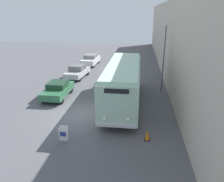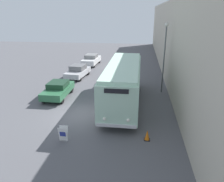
{
  "view_description": "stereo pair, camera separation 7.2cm",
  "coord_description": "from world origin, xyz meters",
  "px_view_note": "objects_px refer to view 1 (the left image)",
  "views": [
    {
      "loc": [
        4.1,
        -14.69,
        7.34
      ],
      "look_at": [
        2.24,
        -0.04,
        1.99
      ],
      "focal_mm": 35.0,
      "sensor_mm": 36.0,
      "label": 1
    },
    {
      "loc": [
        4.17,
        -14.68,
        7.34
      ],
      "look_at": [
        2.24,
        -0.04,
        1.99
      ],
      "focal_mm": 35.0,
      "sensor_mm": 36.0,
      "label": 2
    }
  ],
  "objects_px": {
    "parked_car_mid": "(78,71)",
    "traffic_cone": "(147,135)",
    "vintage_bus": "(123,81)",
    "sign_board": "(63,134)",
    "streetlamp": "(165,49)",
    "parked_car_near": "(58,89)",
    "parked_car_far": "(91,60)"
  },
  "relations": [
    {
      "from": "parked_car_mid",
      "to": "sign_board",
      "type": "bearing_deg",
      "value": -71.91
    },
    {
      "from": "parked_car_mid",
      "to": "parked_car_far",
      "type": "distance_m",
      "value": 6.58
    },
    {
      "from": "parked_car_near",
      "to": "parked_car_mid",
      "type": "xyz_separation_m",
      "value": [
        -0.01,
        6.55,
        -0.01
      ]
    },
    {
      "from": "parked_car_near",
      "to": "traffic_cone",
      "type": "height_order",
      "value": "parked_car_near"
    },
    {
      "from": "parked_car_mid",
      "to": "parked_car_far",
      "type": "height_order",
      "value": "parked_car_far"
    },
    {
      "from": "vintage_bus",
      "to": "sign_board",
      "type": "relative_size",
      "value": 11.18
    },
    {
      "from": "vintage_bus",
      "to": "parked_car_far",
      "type": "height_order",
      "value": "vintage_bus"
    },
    {
      "from": "vintage_bus",
      "to": "streetlamp",
      "type": "xyz_separation_m",
      "value": [
        3.49,
        3.19,
        2.26
      ]
    },
    {
      "from": "parked_car_far",
      "to": "traffic_cone",
      "type": "height_order",
      "value": "parked_car_far"
    },
    {
      "from": "parked_car_mid",
      "to": "parked_car_far",
      "type": "bearing_deg",
      "value": 94.7
    },
    {
      "from": "streetlamp",
      "to": "parked_car_near",
      "type": "height_order",
      "value": "streetlamp"
    },
    {
      "from": "vintage_bus",
      "to": "sign_board",
      "type": "distance_m",
      "value": 7.11
    },
    {
      "from": "vintage_bus",
      "to": "parked_car_near",
      "type": "relative_size",
      "value": 2.51
    },
    {
      "from": "parked_car_near",
      "to": "parked_car_mid",
      "type": "height_order",
      "value": "parked_car_mid"
    },
    {
      "from": "parked_car_near",
      "to": "traffic_cone",
      "type": "relative_size",
      "value": 6.27
    },
    {
      "from": "sign_board",
      "to": "streetlamp",
      "type": "bearing_deg",
      "value": 55.16
    },
    {
      "from": "streetlamp",
      "to": "traffic_cone",
      "type": "height_order",
      "value": "streetlamp"
    },
    {
      "from": "parked_car_near",
      "to": "parked_car_far",
      "type": "relative_size",
      "value": 0.92
    },
    {
      "from": "sign_board",
      "to": "streetlamp",
      "type": "xyz_separation_m",
      "value": [
        6.56,
        9.43,
        3.75
      ]
    },
    {
      "from": "traffic_cone",
      "to": "parked_car_far",
      "type": "bearing_deg",
      "value": 111.9
    },
    {
      "from": "vintage_bus",
      "to": "traffic_cone",
      "type": "distance_m",
      "value": 6.07
    },
    {
      "from": "vintage_bus",
      "to": "parked_car_near",
      "type": "xyz_separation_m",
      "value": [
        -5.95,
        0.62,
        -1.19
      ]
    },
    {
      "from": "parked_car_mid",
      "to": "traffic_cone",
      "type": "distance_m",
      "value": 14.95
    },
    {
      "from": "sign_board",
      "to": "traffic_cone",
      "type": "relative_size",
      "value": 1.4
    },
    {
      "from": "parked_car_mid",
      "to": "traffic_cone",
      "type": "xyz_separation_m",
      "value": [
        7.89,
        -12.7,
        -0.41
      ]
    },
    {
      "from": "streetlamp",
      "to": "traffic_cone",
      "type": "distance_m",
      "value": 9.66
    },
    {
      "from": "sign_board",
      "to": "parked_car_mid",
      "type": "relative_size",
      "value": 0.21
    },
    {
      "from": "streetlamp",
      "to": "parked_car_near",
      "type": "bearing_deg",
      "value": -164.79
    },
    {
      "from": "streetlamp",
      "to": "parked_car_mid",
      "type": "xyz_separation_m",
      "value": [
        -9.45,
        3.98,
        -3.46
      ]
    },
    {
      "from": "streetlamp",
      "to": "traffic_cone",
      "type": "relative_size",
      "value": 9.77
    },
    {
      "from": "streetlamp",
      "to": "parked_car_far",
      "type": "relative_size",
      "value": 1.44
    },
    {
      "from": "vintage_bus",
      "to": "streetlamp",
      "type": "relative_size",
      "value": 1.61
    }
  ]
}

